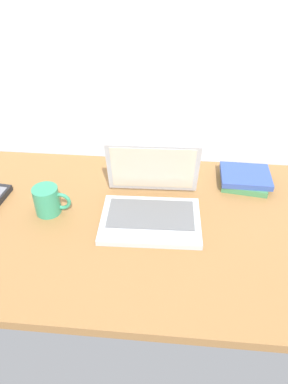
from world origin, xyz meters
TOP-DOWN VIEW (x-y plane):
  - desk at (0.00, 0.00)m, footprint 1.60×0.76m
  - laptop at (0.04, 0.05)m, footprint 0.32×0.28m
  - coffee_mug at (-0.29, 0.02)m, footprint 0.12×0.08m
  - book_stack at (0.36, 0.24)m, footprint 0.18×0.17m

SIDE VIEW (x-z plane):
  - desk at x=0.00m, z-range 0.00..0.03m
  - book_stack at x=0.36m, z-range 0.03..0.07m
  - laptop at x=0.04m, z-range -0.03..0.18m
  - coffee_mug at x=-0.29m, z-range 0.03..0.12m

